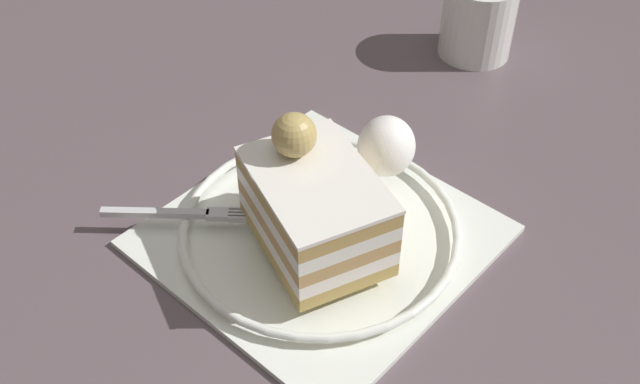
{
  "coord_description": "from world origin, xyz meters",
  "views": [
    {
      "loc": [
        -0.2,
        0.32,
        0.39
      ],
      "look_at": [
        -0.02,
        0.01,
        0.05
      ],
      "focal_mm": 41.18,
      "sensor_mm": 36.0,
      "label": 1
    }
  ],
  "objects_px": {
    "cake_slice": "(315,207)",
    "whipped_cream_dollop": "(386,146)",
    "drink_glass_near": "(477,23)",
    "dessert_plate": "(320,231)",
    "fork": "(192,214)"
  },
  "relations": [
    {
      "from": "whipped_cream_dollop",
      "to": "drink_glass_near",
      "type": "relative_size",
      "value": 0.66
    },
    {
      "from": "whipped_cream_dollop",
      "to": "drink_glass_near",
      "type": "bearing_deg",
      "value": -86.9
    },
    {
      "from": "cake_slice",
      "to": "whipped_cream_dollop",
      "type": "relative_size",
      "value": 2.63
    },
    {
      "from": "cake_slice",
      "to": "fork",
      "type": "height_order",
      "value": "cake_slice"
    },
    {
      "from": "dessert_plate",
      "to": "whipped_cream_dollop",
      "type": "bearing_deg",
      "value": -100.87
    },
    {
      "from": "dessert_plate",
      "to": "fork",
      "type": "distance_m",
      "value": 0.09
    },
    {
      "from": "dessert_plate",
      "to": "whipped_cream_dollop",
      "type": "distance_m",
      "value": 0.08
    },
    {
      "from": "dessert_plate",
      "to": "whipped_cream_dollop",
      "type": "relative_size",
      "value": 5.24
    },
    {
      "from": "dessert_plate",
      "to": "drink_glass_near",
      "type": "bearing_deg",
      "value": -90.47
    },
    {
      "from": "cake_slice",
      "to": "whipped_cream_dollop",
      "type": "bearing_deg",
      "value": -95.32
    },
    {
      "from": "cake_slice",
      "to": "dessert_plate",
      "type": "bearing_deg",
      "value": -70.79
    },
    {
      "from": "dessert_plate",
      "to": "drink_glass_near",
      "type": "distance_m",
      "value": 0.29
    },
    {
      "from": "cake_slice",
      "to": "fork",
      "type": "relative_size",
      "value": 1.11
    },
    {
      "from": "whipped_cream_dollop",
      "to": "cake_slice",
      "type": "bearing_deg",
      "value": 84.68
    },
    {
      "from": "cake_slice",
      "to": "whipped_cream_dollop",
      "type": "xyz_separation_m",
      "value": [
        -0.01,
        -0.09,
        -0.01
      ]
    }
  ]
}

